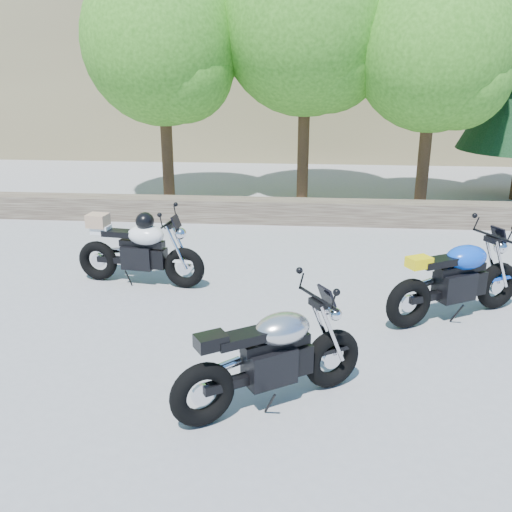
# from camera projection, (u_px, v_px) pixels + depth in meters

# --- Properties ---
(ground) EXTENTS (90.00, 90.00, 0.00)m
(ground) POSITION_uv_depth(u_px,v_px,m) (234.00, 336.00, 7.29)
(ground) COLOR gray
(ground) RESTS_ON ground
(stone_wall) EXTENTS (22.00, 0.55, 0.50)m
(stone_wall) POSITION_uv_depth(u_px,v_px,m) (264.00, 211.00, 12.39)
(stone_wall) COLOR #44372D
(stone_wall) RESTS_ON ground
(tree_decid_left) EXTENTS (3.67, 3.67, 5.62)m
(tree_decid_left) POSITION_uv_depth(u_px,v_px,m) (166.00, 47.00, 13.03)
(tree_decid_left) COLOR #382314
(tree_decid_left) RESTS_ON ground
(tree_decid_mid) EXTENTS (4.08, 4.08, 6.24)m
(tree_decid_mid) POSITION_uv_depth(u_px,v_px,m) (311.00, 28.00, 13.01)
(tree_decid_mid) COLOR #382314
(tree_decid_mid) RESTS_ON ground
(tree_decid_right) EXTENTS (3.54, 3.54, 5.41)m
(tree_decid_right) POSITION_uv_depth(u_px,v_px,m) (440.00, 53.00, 12.39)
(tree_decid_right) COLOR #382314
(tree_decid_right) RESTS_ON ground
(silver_bike) EXTENTS (1.90, 1.30, 1.08)m
(silver_bike) POSITION_uv_depth(u_px,v_px,m) (272.00, 358.00, 5.68)
(silver_bike) COLOR black
(silver_bike) RESTS_ON ground
(white_bike) EXTENTS (2.10, 0.66, 1.16)m
(white_bike) POSITION_uv_depth(u_px,v_px,m) (139.00, 249.00, 8.84)
(white_bike) COLOR black
(white_bike) RESTS_ON ground
(blue_bike) EXTENTS (2.03, 1.22, 1.12)m
(blue_bike) POSITION_uv_depth(u_px,v_px,m) (457.00, 280.00, 7.66)
(blue_bike) COLOR black
(blue_bike) RESTS_ON ground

